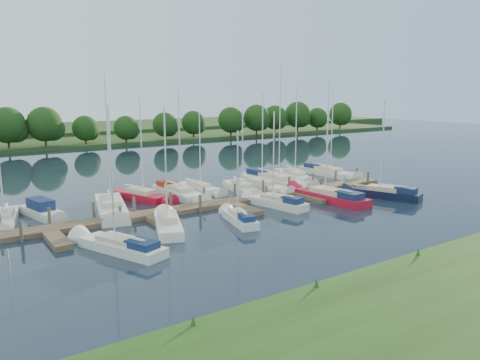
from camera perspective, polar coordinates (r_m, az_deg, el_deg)
ground at (r=37.75m, az=4.98°, el=-5.39°), size 260.00×260.00×0.00m
near_bank at (r=27.85m, az=26.62°, el=-11.93°), size 90.00×10.00×0.50m
dock at (r=43.42m, az=-1.10°, el=-2.94°), size 40.00×6.00×0.40m
mooring_pilings at (r=44.25m, az=-1.89°, el=-2.15°), size 38.24×2.84×2.00m
far_shore at (r=106.12m, az=-21.46°, el=4.48°), size 180.00×30.00×0.60m
distant_hill at (r=130.52m, az=-23.93°, el=5.51°), size 220.00×40.00×1.40m
treeline at (r=93.30m, az=-20.13°, el=6.13°), size 146.74×9.49×8.09m
sailboat_n_0 at (r=42.37m, az=-26.74°, el=-4.36°), size 3.05×7.33×9.22m
motorboat at (r=43.07m, az=-22.98°, el=-3.66°), size 2.75×5.96×1.94m
sailboat_n_2 at (r=42.79m, az=-15.42°, el=-3.42°), size 4.25×9.79×12.31m
sailboat_n_3 at (r=46.76m, az=-11.91°, el=-2.08°), size 4.17×7.94×10.26m
sailboat_n_4 at (r=47.55m, az=-7.50°, el=-1.67°), size 2.41×8.70×11.04m
sailboat_n_5 at (r=49.69m, az=-5.02°, el=-1.14°), size 2.91×6.85×8.75m
sailboat_n_6 at (r=49.52m, az=0.20°, el=-1.14°), size 3.23×7.73×9.81m
sailboat_n_7 at (r=50.35m, az=2.47°, el=-0.94°), size 3.06×8.39×10.69m
sailboat_n_8 at (r=53.45m, az=4.42°, el=-0.22°), size 2.93×11.09×13.98m
sailboat_n_9 at (r=56.81m, az=6.63°, el=0.33°), size 4.50×9.07×11.53m
sailboat_n_10 at (r=60.33m, az=10.66°, el=0.86°), size 2.38×9.14×11.54m
sailboat_s_0 at (r=32.41m, az=-14.52°, el=-7.85°), size 4.30×7.79×10.00m
sailboat_s_1 at (r=36.71m, az=-8.80°, el=-5.48°), size 3.94×7.51×9.88m
sailboat_s_2 at (r=37.96m, az=-0.10°, el=-4.76°), size 2.55×6.03×7.77m
sailboat_s_3 at (r=43.24m, az=4.45°, el=-2.85°), size 2.81×7.10×9.12m
sailboat_s_4 at (r=46.31m, az=10.76°, el=-2.09°), size 2.70×9.43×11.93m
sailboat_s_5 at (r=48.99m, az=17.16°, el=-1.68°), size 4.12×7.76×10.11m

